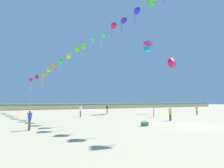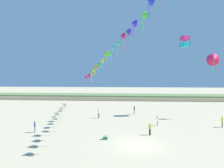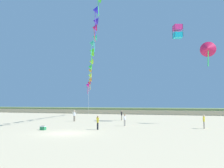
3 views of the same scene
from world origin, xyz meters
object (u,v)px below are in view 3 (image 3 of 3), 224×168
Objects in this scene: person_near_left at (98,122)px; person_far_center at (125,119)px; large_kite_low_lead at (178,32)px; person_far_right at (204,121)px; large_kite_mid_trail at (208,49)px; person_mid_center at (74,115)px; beach_cooler at (43,128)px; person_far_left at (122,115)px.

person_near_left reaches higher than person_far_center.
large_kite_low_lead is at bearing 60.06° from person_near_left.
large_kite_mid_trail reaches higher than person_far_right.
person_near_left is 0.94× the size of person_far_right.
person_far_center is 15.32m from large_kite_mid_trail.
person_mid_center is 1.09× the size of person_far_right.
person_far_right is 17.97m from beach_cooler.
person_near_left is at bearing 22.11° from beach_cooler.
person_far_left is 0.80× the size of large_kite_low_lead.
person_far_right is at bearing 23.75° from person_near_left.
person_mid_center reaches higher than person_far_right.
person_far_left is 1.03× the size of person_far_right.
person_far_right is at bearing -70.34° from large_kite_low_lead.
person_far_right is (19.12, -4.91, -0.08)m from person_mid_center.
person_far_center is at bearing 71.44° from person_near_left.
large_kite_low_lead is (7.89, 13.70, 13.30)m from person_near_left.
person_near_left is 0.91× the size of person_far_left.
large_kite_low_lead reaches higher than person_far_center.
large_kite_low_lead reaches higher than large_kite_mid_trail.
large_kite_low_lead reaches higher than person_far_left.
person_far_center is at bearing 179.49° from person_far_right.
person_mid_center is 3.02× the size of beach_cooler.
large_kite_low_lead is 0.58× the size of large_kite_mid_trail.
person_far_left reaches higher than person_near_left.
person_far_left reaches higher than beach_cooler.
large_kite_mid_trail is (20.13, 1.05, 9.46)m from person_mid_center.
person_far_left is at bearing 96.29° from person_near_left.
person_mid_center is 1.05× the size of person_far_left.
person_mid_center is at bearing -166.18° from large_kite_low_lead.
large_kite_low_lead is 6.28m from large_kite_mid_trail.
beach_cooler is (-13.35, -15.91, -13.96)m from large_kite_low_lead.
large_kite_mid_trail is at bearing 36.65° from beach_cooler.
person_far_right is (12.62, -9.47, -0.03)m from person_far_left.
person_near_left is 12.07m from person_far_right.
person_far_right reaches higher than person_near_left.
person_far_right is at bearing -0.51° from person_far_center.
person_near_left is 0.73× the size of large_kite_low_lead.
large_kite_low_lead is at bearing 54.56° from person_far_center.
person_near_left is at bearing -50.44° from person_mid_center.
person_near_left is 5.21m from person_far_center.
beach_cooler is at bearing -103.20° from person_far_left.
person_mid_center is (-8.07, 9.77, 0.14)m from person_near_left.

